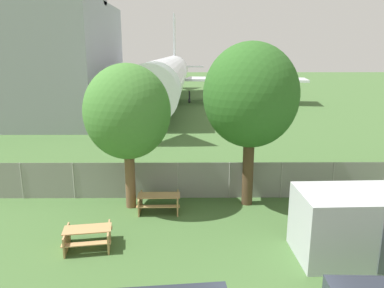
# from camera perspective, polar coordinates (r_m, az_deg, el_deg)

# --- Properties ---
(perimeter_fence) EXTENTS (56.07, 0.07, 1.82)m
(perimeter_fence) POSITION_cam_1_polar(r_m,az_deg,el_deg) (18.53, 5.74, -5.52)
(perimeter_fence) COLOR gray
(perimeter_fence) RESTS_ON ground
(airplane) EXTENTS (37.81, 46.69, 13.12)m
(airplane) POSITION_cam_1_polar(r_m,az_deg,el_deg) (50.78, -3.58, 10.40)
(airplane) COLOR white
(airplane) RESTS_ON ground
(portable_cabin) EXTENTS (4.24, 2.52, 2.41)m
(portable_cabin) POSITION_cam_1_polar(r_m,az_deg,el_deg) (14.50, 23.89, -11.22)
(portable_cabin) COLOR silver
(portable_cabin) RESTS_ON ground
(picnic_bench_near_cabin) EXTENTS (1.92, 1.65, 0.76)m
(picnic_bench_near_cabin) POSITION_cam_1_polar(r_m,az_deg,el_deg) (14.71, -15.59, -13.28)
(picnic_bench_near_cabin) COLOR tan
(picnic_bench_near_cabin) RESTS_ON ground
(picnic_bench_open_grass) EXTENTS (1.93, 1.43, 0.76)m
(picnic_bench_open_grass) POSITION_cam_1_polar(r_m,az_deg,el_deg) (17.23, -5.06, -8.59)
(picnic_bench_open_grass) COLOR tan
(picnic_bench_open_grass) RESTS_ON ground
(tree_left_of_cabin) EXTENTS (3.83, 3.83, 6.60)m
(tree_left_of_cabin) POSITION_cam_1_polar(r_m,az_deg,el_deg) (16.74, -9.82, 4.78)
(tree_left_of_cabin) COLOR brown
(tree_left_of_cabin) RESTS_ON ground
(tree_behind_benches) EXTENTS (4.26, 4.26, 7.52)m
(tree_behind_benches) POSITION_cam_1_polar(r_m,az_deg,el_deg) (16.95, 8.94, 7.25)
(tree_behind_benches) COLOR #4C3823
(tree_behind_benches) RESTS_ON ground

